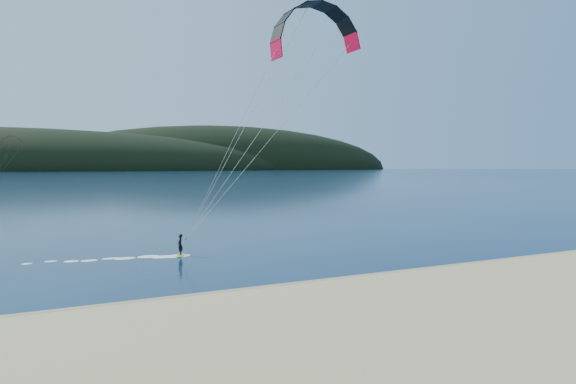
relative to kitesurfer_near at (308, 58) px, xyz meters
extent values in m
plane|color=#071B37|center=(-7.53, -14.14, -14.79)|extent=(1800.00, 1800.00, 0.00)
cube|color=#937755|center=(-7.53, -9.64, -14.74)|extent=(220.00, 2.50, 0.10)
ellipsoid|color=black|center=(-57.53, 705.86, -14.79)|extent=(840.00, 280.00, 110.00)
ellipsoid|color=black|center=(252.47, 745.86, -14.79)|extent=(600.00, 240.00, 140.00)
cube|color=#C0EC1B|center=(-9.03, 3.20, -14.74)|extent=(0.90, 1.33, 0.07)
imported|color=black|center=(-9.03, 3.20, -13.93)|extent=(0.58, 0.68, 1.58)
cylinder|color=gray|center=(-4.08, 1.37, -6.49)|extent=(0.02, 0.02, 17.37)
cylinder|color=gray|center=(-30.54, 190.17, -7.00)|extent=(0.02, 0.02, 14.76)
camera|label=1|loc=(-18.31, -33.90, -8.05)|focal=31.66mm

